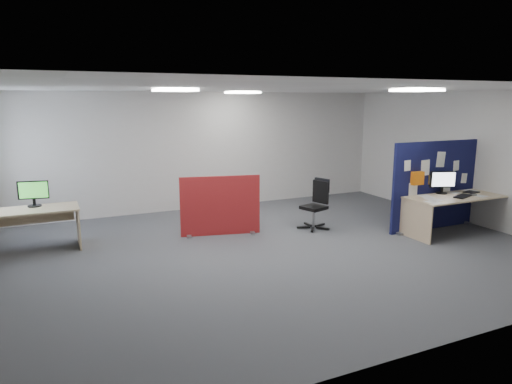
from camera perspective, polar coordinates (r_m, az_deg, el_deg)
name	(u,v)px	position (r m, az deg, el deg)	size (l,w,h in m)	color
floor	(274,250)	(7.87, 2.25, -7.23)	(9.00, 9.00, 0.00)	#4E5055
ceiling	(275,88)	(7.46, 2.42, 12.82)	(9.00, 7.00, 0.02)	white
wall_back	(206,151)	(10.76, -6.21, 5.15)	(9.00, 0.02, 2.70)	silver
wall_front	(439,223)	(4.77, 21.86, -3.62)	(9.00, 0.02, 2.70)	silver
wall_right	(469,158)	(10.39, 25.08, 3.91)	(0.02, 7.00, 2.70)	silver
ceiling_lights	(275,91)	(8.20, 2.36, 12.49)	(4.10, 4.10, 0.04)	white
navy_divider	(435,185)	(9.60, 21.42, 0.77)	(2.11, 0.30, 1.74)	#10123A
main_desk	(452,204)	(9.51, 23.29, -1.34)	(1.97, 0.87, 0.73)	tan
monitor_main	(443,181)	(9.53, 22.29, 1.25)	(0.48, 0.21, 0.44)	black
keyboard	(463,196)	(9.41, 24.43, -0.48)	(0.45, 0.18, 0.03)	black
mouse	(474,195)	(9.61, 25.55, -0.33)	(0.10, 0.06, 0.03)	gray
paper_tray	(471,192)	(9.93, 25.32, 0.00)	(0.28, 0.22, 0.01)	black
red_divider	(220,206)	(8.61, -4.48, -1.80)	(1.48, 0.39, 1.13)	maroon
second_desk	(35,219)	(8.57, -25.95, -3.08)	(1.42, 0.71, 0.73)	tan
monitor_second	(33,192)	(8.63, -26.07, -0.05)	(0.49, 0.22, 0.44)	black
office_chair	(317,201)	(9.12, 7.66, -1.10)	(0.65, 0.62, 0.97)	black
desk_papers	(450,196)	(9.39, 23.04, -0.46)	(1.70, 0.83, 0.00)	white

